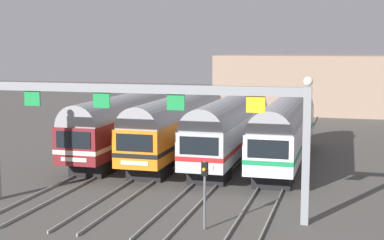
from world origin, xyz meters
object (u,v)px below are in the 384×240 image
Objects in this scene: catenary_gantry at (138,112)px; yard_signal_mast at (205,182)px; commuter_train_maroon at (128,121)px; commuter_train_orange at (178,123)px; commuter_train_stainless at (230,125)px; commuter_train_white at (285,127)px.

catenary_gantry reaches higher than yard_signal_mast.
yard_signal_mast is (9.84, -15.51, -0.48)m from commuter_train_maroon.
commuter_train_orange is 3.94m from commuter_train_stainless.
yard_signal_mast is at bearing -69.15° from commuter_train_orange.
commuter_train_white reaches higher than commuter_train_orange.
catenary_gantry reaches higher than commuter_train_maroon.
commuter_train_white is (7.87, 0.00, 0.00)m from commuter_train_orange.
commuter_train_white is 14.93m from catenary_gantry.
commuter_train_white is at bearing 0.03° from commuter_train_orange.
yard_signal_mast is at bearing -82.77° from commuter_train_stainless.
commuter_train_white is at bearing 82.77° from yard_signal_mast.
commuter_train_white is 15.64m from yard_signal_mast.
commuter_train_maroon is at bearing 122.40° from yard_signal_mast.
commuter_train_white reaches higher than yard_signal_mast.
yard_signal_mast is at bearing -97.23° from commuter_train_white.
catenary_gantry is (-1.97, -13.50, 2.41)m from commuter_train_stainless.
commuter_train_maroon is at bearing 113.63° from catenary_gantry.
commuter_train_orange is 1.00× the size of commuter_train_stainless.
yard_signal_mast is (-1.97, -15.51, -0.48)m from commuter_train_white.
commuter_train_stainless reaches higher than yard_signal_mast.
commuter_train_maroon reaches higher than yard_signal_mast.
catenary_gantry is at bearing -98.30° from commuter_train_stainless.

